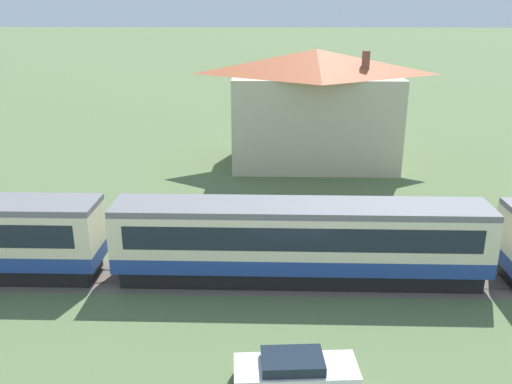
# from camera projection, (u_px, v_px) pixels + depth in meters

# --- Properties ---
(ground_plane) EXTENTS (600.00, 600.00, 0.00)m
(ground_plane) POSITION_uv_depth(u_px,v_px,m) (444.00, 274.00, 28.67)
(ground_plane) COLOR #566B42
(passenger_train) EXTENTS (58.38, 2.96, 4.16)m
(passenger_train) POSITION_uv_depth(u_px,v_px,m) (305.00, 239.00, 27.36)
(passenger_train) COLOR #234293
(passenger_train) RESTS_ON ground_plane
(railway_track) EXTENTS (126.86, 3.60, 0.04)m
(railway_track) POSITION_uv_depth(u_px,v_px,m) (356.00, 280.00, 28.04)
(railway_track) COLOR #665B51
(railway_track) RESTS_ON ground_plane
(station_house_terracotta_roof) EXTENTS (14.97, 9.35, 9.92)m
(station_house_terracotta_roof) POSITION_uv_depth(u_px,v_px,m) (315.00, 106.00, 46.90)
(station_house_terracotta_roof) COLOR beige
(station_house_terracotta_roof) RESTS_ON ground_plane
(parked_car_white) EXTENTS (4.72, 2.11, 1.29)m
(parked_car_white) POSITION_uv_depth(u_px,v_px,m) (295.00, 372.00, 20.12)
(parked_car_white) COLOR white
(parked_car_white) RESTS_ON ground_plane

